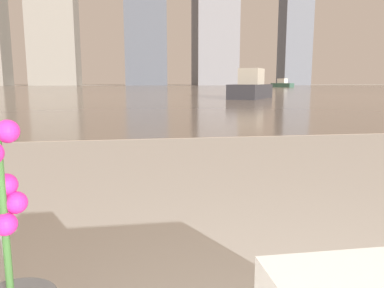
# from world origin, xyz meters

# --- Properties ---
(harbor_water) EXTENTS (180.00, 110.00, 0.01)m
(harbor_water) POSITION_xyz_m (0.00, 62.00, 0.01)
(harbor_water) COLOR gray
(harbor_water) RESTS_ON ground_plane
(harbor_boat_0) EXTENTS (3.69, 4.68, 1.70)m
(harbor_boat_0) POSITION_xyz_m (29.15, 71.61, 0.61)
(harbor_boat_0) COLOR #335647
(harbor_boat_0) RESTS_ON harbor_water
(harbor_boat_1) EXTENTS (4.08, 5.08, 1.85)m
(harbor_boat_1) POSITION_xyz_m (7.04, 23.14, 0.66)
(harbor_boat_1) COLOR #2D2D33
(harbor_boat_1) RESTS_ON harbor_water
(skyline_tower_1) EXTENTS (13.18, 12.50, 45.28)m
(skyline_tower_1) POSITION_xyz_m (-22.42, 118.00, 22.64)
(skyline_tower_1) COLOR gray
(skyline_tower_1) RESTS_ON ground_plane
(skyline_tower_4) EXTENTS (9.06, 7.19, 33.10)m
(skyline_tower_4) POSITION_xyz_m (52.09, 118.00, 16.55)
(skyline_tower_4) COLOR slate
(skyline_tower_4) RESTS_ON ground_plane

